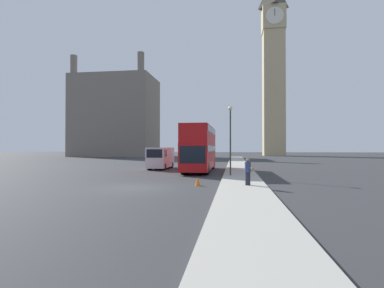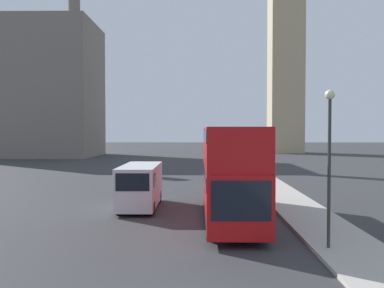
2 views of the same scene
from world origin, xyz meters
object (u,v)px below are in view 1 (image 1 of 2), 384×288
at_px(clock_tower, 273,63).
at_px(street_lamp, 230,130).
at_px(red_double_decker_bus, 200,147).
at_px(pedestrian, 248,172).
at_px(white_van, 161,157).

distance_m(clock_tower, street_lamp, 74.36).
distance_m(red_double_decker_bus, pedestrian, 12.92).
bearing_deg(pedestrian, street_lamp, 99.92).
height_order(red_double_decker_bus, street_lamp, street_lamp).
relative_size(clock_tower, street_lamp, 9.66).
relative_size(red_double_decker_bus, street_lamp, 1.94).
xyz_separation_m(clock_tower, red_double_decker_bus, (-15.52, -63.53, -25.98)).
bearing_deg(white_van, clock_tower, 71.37).
distance_m(clock_tower, pedestrian, 81.24).
xyz_separation_m(white_van, pedestrian, (9.22, -15.05, -0.35)).
distance_m(red_double_decker_bus, street_lamp, 6.55).
height_order(clock_tower, red_double_decker_bus, clock_tower).
relative_size(clock_tower, pedestrian, 34.06).
bearing_deg(pedestrian, red_double_decker_bus, 109.75).
bearing_deg(clock_tower, white_van, -108.63).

